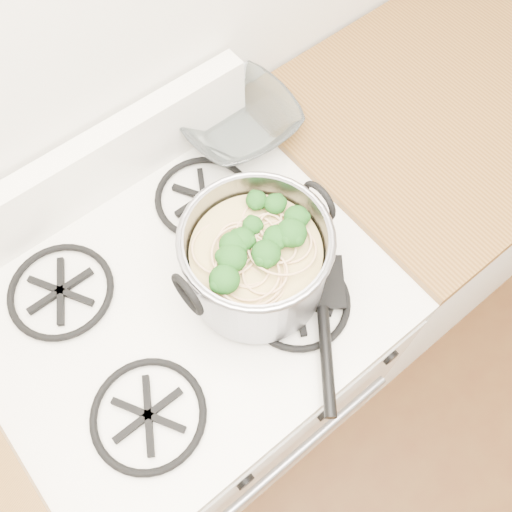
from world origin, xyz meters
The scene contains 6 objects.
gas_range centered at (0.00, 1.26, 0.44)m, with size 0.76×0.66×0.92m.
counter_left centered at (-0.51, 1.26, 0.46)m, with size 0.25×0.65×0.92m.
counter_right centered at (0.88, 1.26, 0.46)m, with size 1.00×0.65×0.92m.
stock_pot centered at (0.13, 1.19, 1.01)m, with size 0.30×0.27×0.18m.
spatula centered at (0.22, 1.11, 0.94)m, with size 0.29×0.31×0.02m, color black, non-canonical shape.
glass_bowl centered at (0.33, 1.50, 0.94)m, with size 0.10×0.10×0.02m, color white.
Camera 1 is at (-0.15, 0.84, 1.92)m, focal length 40.00 mm.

